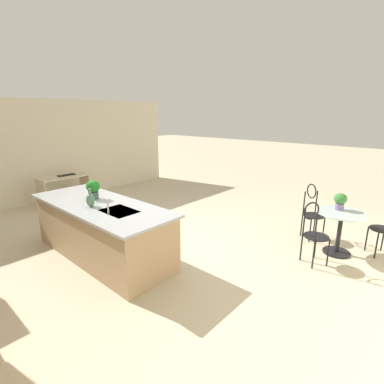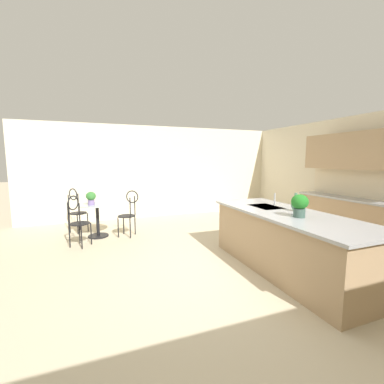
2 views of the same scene
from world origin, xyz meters
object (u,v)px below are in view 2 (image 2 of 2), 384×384
Objects in this scene: chair_near_window at (76,208)px; vase_on_counter at (295,204)px; chair_by_island at (129,211)px; chair_toward_desk at (78,219)px; potted_plant_on_table at (91,197)px; potted_plant_counter_near at (300,204)px; bistro_table at (98,217)px.

vase_on_counter is at bearing 44.02° from chair_near_window.
chair_by_island is 3.50m from vase_on_counter.
chair_toward_desk is at bearing 4.45° from chair_near_window.
potted_plant_on_table is at bearing 153.62° from chair_toward_desk.
potted_plant_on_table is (0.67, 0.35, 0.33)m from chair_near_window.
chair_toward_desk is 4.02m from potted_plant_counter_near.
chair_toward_desk is at bearing -125.05° from vase_on_counter.
chair_by_island is 1.10m from chair_toward_desk.
chair_by_island is at bearing 80.65° from potted_plant_on_table.
chair_near_window and chair_by_island have the same top height.
potted_plant_counter_near is at bearing 41.09° from potted_plant_on_table.
chair_toward_desk is (0.39, -1.03, 0.00)m from chair_by_island.
chair_near_window is at bearing -175.55° from chair_toward_desk.
chair_toward_desk reaches higher than bistro_table.
chair_toward_desk is 3.60× the size of potted_plant_on_table.
chair_by_island is 3.60× the size of potted_plant_on_table.
vase_on_counter is (2.67, 2.22, 0.46)m from chair_by_island.
bistro_table is at bearing 38.23° from chair_near_window.
potted_plant_counter_near is (3.81, 3.09, 0.53)m from chair_near_window.
vase_on_counter is at bearing 39.81° from chair_by_island.
vase_on_counter reaches higher than potted_plant_on_table.
potted_plant_counter_near reaches higher than chair_near_window.
vase_on_counter is at bearing 45.08° from bistro_table.
potted_plant_counter_near is (3.02, 1.97, 0.53)m from chair_by_island.
chair_near_window is 3.62× the size of vase_on_counter.
bistro_table is 2.76× the size of potted_plant_on_table.
vase_on_counter is (-0.35, 0.25, -0.07)m from potted_plant_counter_near.
chair_by_island reaches higher than potted_plant_on_table.
chair_toward_desk is 0.66m from potted_plant_on_table.
chair_by_island is at bearing -140.19° from vase_on_counter.
chair_near_window is 1.37m from chair_by_island.
chair_by_island and chair_toward_desk have the same top height.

